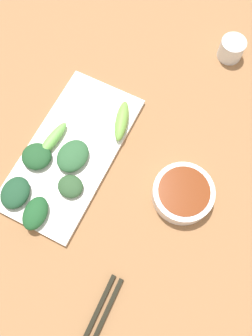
{
  "coord_description": "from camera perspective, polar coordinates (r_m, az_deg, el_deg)",
  "views": [
    {
      "loc": [
        -0.13,
        0.2,
        0.72
      ],
      "look_at": [
        -0.02,
        -0.01,
        0.05
      ],
      "focal_mm": 37.81,
      "sensor_mm": 36.0,
      "label": 1
    }
  ],
  "objects": [
    {
      "name": "serving_plate",
      "position": [
        0.76,
        -8.61,
        2.94
      ],
      "size": [
        0.17,
        0.35,
        0.01
      ],
      "primitive_type": "cube",
      "color": "white",
      "rests_on": "tabletop"
    },
    {
      "name": "broccoli_leafy_4",
      "position": [
        0.73,
        -17.42,
        -3.83
      ],
      "size": [
        0.06,
        0.07,
        0.02
      ],
      "primitive_type": "ellipsoid",
      "rotation": [
        0.0,
        0.0,
        0.12
      ],
      "color": "#1C462A",
      "rests_on": "serving_plate"
    },
    {
      "name": "tabletop",
      "position": [
        0.75,
        -2.0,
        -0.98
      ],
      "size": [
        2.1,
        2.1,
        0.02
      ],
      "primitive_type": "cube",
      "color": "#946740",
      "rests_on": "ground"
    },
    {
      "name": "broccoli_stalk_2",
      "position": [
        0.75,
        -11.77,
        4.52
      ],
      "size": [
        0.03,
        0.1,
        0.02
      ],
      "primitive_type": "ellipsoid",
      "rotation": [
        0.0,
        0.0,
        -0.11
      ],
      "color": "#6FBC51",
      "rests_on": "serving_plate"
    },
    {
      "name": "broccoli_leafy_1",
      "position": [
        0.73,
        -8.59,
        1.94
      ],
      "size": [
        0.07,
        0.08,
        0.02
      ],
      "primitive_type": "ellipsoid",
      "rotation": [
        0.0,
        0.0,
        -0.09
      ],
      "color": "#2D5C34",
      "rests_on": "serving_plate"
    },
    {
      "name": "broccoli_stalk_6",
      "position": [
        0.76,
        -0.7,
        7.61
      ],
      "size": [
        0.05,
        0.1,
        0.03
      ],
      "primitive_type": "ellipsoid",
      "rotation": [
        0.0,
        0.0,
        0.3
      ],
      "color": "#73AE46",
      "rests_on": "serving_plate"
    },
    {
      "name": "broccoli_leafy_0",
      "position": [
        0.71,
        -8.95,
        -2.95
      ],
      "size": [
        0.06,
        0.05,
        0.02
      ],
      "primitive_type": "ellipsoid",
      "rotation": [
        0.0,
        0.0,
        -0.07
      ],
      "color": "#2C4E2C",
      "rests_on": "serving_plate"
    },
    {
      "name": "broccoli_leafy_3",
      "position": [
        0.75,
        -14.22,
        1.83
      ],
      "size": [
        0.07,
        0.07,
        0.02
      ],
      "primitive_type": "ellipsoid",
      "rotation": [
        0.0,
        0.0,
        0.1
      ],
      "color": "#1E4B26",
      "rests_on": "serving_plate"
    },
    {
      "name": "tea_cup",
      "position": [
        0.89,
        16.64,
        17.93
      ],
      "size": [
        0.06,
        0.06,
        0.05
      ],
      "primitive_type": "cylinder",
      "color": "white",
      "rests_on": "tabletop"
    },
    {
      "name": "broccoli_leafy_5",
      "position": [
        0.71,
        -14.41,
        -7.07
      ],
      "size": [
        0.06,
        0.07,
        0.02
      ],
      "primitive_type": "ellipsoid",
      "rotation": [
        0.0,
        0.0,
        0.14
      ],
      "color": "#1D4F26",
      "rests_on": "serving_plate"
    },
    {
      "name": "sauce_bowl",
      "position": [
        0.71,
        9.17,
        -4.04
      ],
      "size": [
        0.12,
        0.12,
        0.04
      ],
      "color": "white",
      "rests_on": "tabletop"
    }
  ]
}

